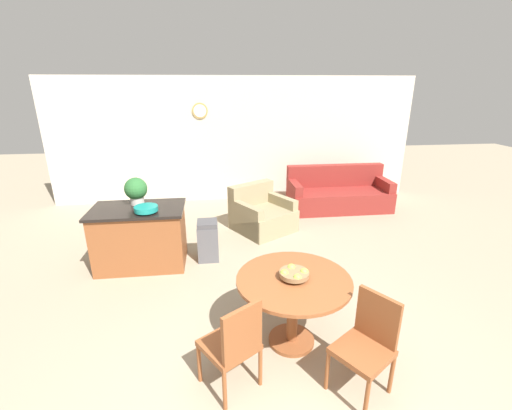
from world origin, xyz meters
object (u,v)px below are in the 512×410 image
at_px(dining_chair_near_left, 234,343).
at_px(dining_table, 293,293).
at_px(dining_chair_near_right, 368,341).
at_px(trash_bin, 208,240).
at_px(fruit_bowl, 294,274).
at_px(couch, 338,195).
at_px(teal_bowl, 146,209).
at_px(potted_plant, 136,190).
at_px(kitchen_island, 141,237).
at_px(armchair, 262,215).

bearing_deg(dining_chair_near_left, dining_table, 5.35).
bearing_deg(dining_chair_near_right, trash_bin, -5.33).
bearing_deg(fruit_bowl, couch, 64.13).
relative_size(dining_table, couch, 0.54).
relative_size(teal_bowl, potted_plant, 0.80).
xyz_separation_m(kitchen_island, armchair, (1.92, 1.08, -0.17)).
bearing_deg(dining_chair_near_left, dining_chair_near_right, -39.65).
height_order(dining_table, teal_bowl, teal_bowl).
bearing_deg(teal_bowl, dining_chair_near_left, -64.24).
bearing_deg(potted_plant, fruit_bowl, -47.73).
height_order(dining_chair_near_left, fruit_bowl, dining_chair_near_left).
xyz_separation_m(trash_bin, couch, (2.73, 1.94, -0.01)).
xyz_separation_m(teal_bowl, armchair, (1.75, 1.28, -0.67)).
bearing_deg(kitchen_island, dining_table, -45.51).
bearing_deg(couch, teal_bowl, -148.43).
relative_size(potted_plant, armchair, 0.31).
bearing_deg(fruit_bowl, dining_chair_near_right, -50.87).
relative_size(fruit_bowl, armchair, 0.23).
xyz_separation_m(teal_bowl, potted_plant, (-0.19, 0.38, 0.16)).
height_order(potted_plant, trash_bin, potted_plant).
height_order(dining_table, kitchen_island, kitchen_island).
distance_m(teal_bowl, trash_bin, 1.05).
bearing_deg(armchair, fruit_bowl, -123.06).
relative_size(trash_bin, armchair, 0.49).
relative_size(kitchen_island, potted_plant, 3.29).
height_order(teal_bowl, trash_bin, teal_bowl).
distance_m(dining_table, trash_bin, 2.11).
relative_size(dining_table, potted_plant, 2.88).
height_order(trash_bin, armchair, armchair).
bearing_deg(fruit_bowl, kitchen_island, 134.49).
bearing_deg(potted_plant, teal_bowl, -63.34).
height_order(dining_chair_near_right, fruit_bowl, dining_chair_near_right).
relative_size(dining_chair_near_left, couch, 0.43).
relative_size(dining_table, dining_chair_near_right, 1.26).
height_order(dining_chair_near_left, couch, dining_chair_near_left).
height_order(fruit_bowl, couch, couch).
bearing_deg(potted_plant, kitchen_island, -81.33).
distance_m(fruit_bowl, armchair, 2.99).
bearing_deg(armchair, potted_plant, 173.56).
distance_m(teal_bowl, armchair, 2.27).
distance_m(dining_table, dining_chair_near_left, 0.80).
bearing_deg(dining_table, trash_bin, 114.41).
bearing_deg(potted_plant, dining_chair_near_left, -64.10).
relative_size(kitchen_island, trash_bin, 2.08).
distance_m(kitchen_island, trash_bin, 0.97).
relative_size(teal_bowl, couch, 0.15).
xyz_separation_m(dining_table, trash_bin, (-0.87, 1.91, -0.28)).
relative_size(fruit_bowl, kitchen_island, 0.22).
relative_size(teal_bowl, armchair, 0.25).
bearing_deg(armchair, dining_chair_near_left, -132.94).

